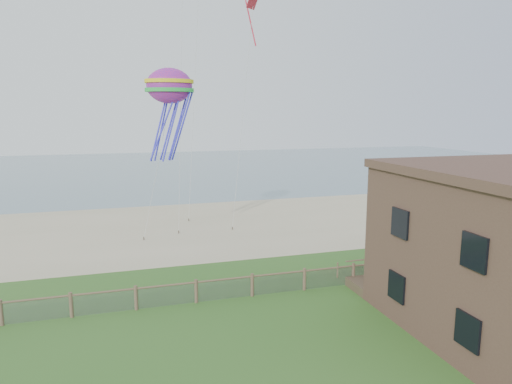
# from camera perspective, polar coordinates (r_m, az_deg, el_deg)

# --- Properties ---
(ground) EXTENTS (160.00, 160.00, 0.00)m
(ground) POSITION_cam_1_polar(r_m,az_deg,el_deg) (19.88, 4.62, -19.24)
(ground) COLOR #326121
(ground) RESTS_ON ground
(sand_beach) EXTENTS (72.00, 20.00, 0.02)m
(sand_beach) POSITION_cam_1_polar(r_m,az_deg,el_deg) (39.88, -6.89, -4.24)
(sand_beach) COLOR tan
(sand_beach) RESTS_ON ground
(ocean) EXTENTS (160.00, 68.00, 0.02)m
(ocean) POSITION_cam_1_polar(r_m,az_deg,el_deg) (82.98, -12.08, 2.93)
(ocean) COLOR slate
(ocean) RESTS_ON ground
(chainlink_fence) EXTENTS (36.20, 0.20, 1.25)m
(chainlink_fence) POSITION_cam_1_polar(r_m,az_deg,el_deg) (24.80, -0.48, -11.70)
(chainlink_fence) COLOR brown
(chainlink_fence) RESTS_ON ground
(motel_deck) EXTENTS (15.00, 2.00, 0.50)m
(motel_deck) POSITION_cam_1_polar(r_m,az_deg,el_deg) (30.21, 24.88, -9.25)
(motel_deck) COLOR brown
(motel_deck) RESTS_ON ground
(picnic_table) EXTENTS (1.81, 1.40, 0.74)m
(picnic_table) POSITION_cam_1_polar(r_m,az_deg,el_deg) (24.26, 18.19, -13.17)
(picnic_table) COLOR brown
(picnic_table) RESTS_ON ground
(octopus_kite) EXTENTS (3.36, 2.39, 6.84)m
(octopus_kite) POSITION_cam_1_polar(r_m,az_deg,el_deg) (32.21, -10.67, 9.79)
(octopus_kite) COLOR #FE2857
(kite_red) EXTENTS (2.10, 2.20, 2.97)m
(kite_red) POSITION_cam_1_polar(r_m,az_deg,el_deg) (34.20, -0.38, 21.39)
(kite_red) COLOR red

